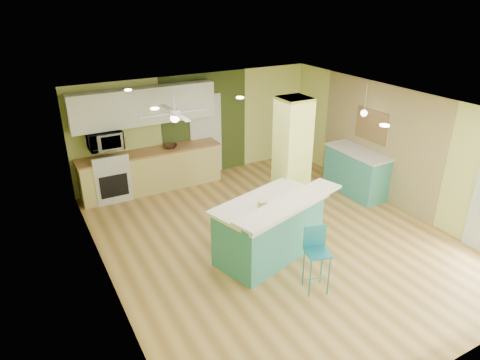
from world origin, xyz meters
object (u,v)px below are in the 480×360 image
object	(u,v)px
peninsula	(270,228)
bar_stool	(316,248)
side_counter	(356,172)
fruit_bowl	(170,146)
canister	(262,205)

from	to	relation	value
peninsula	bar_stool	world-z (taller)	peninsula
peninsula	side_counter	world-z (taller)	peninsula
fruit_bowl	canister	size ratio (longest dim) A/B	2.01
peninsula	side_counter	bearing A→B (deg)	5.22
bar_stool	canister	distance (m)	1.10
fruit_bowl	canister	distance (m)	3.71
fruit_bowl	canister	bearing A→B (deg)	-86.93
peninsula	bar_stool	xyz separation A→B (m)	(0.13, -1.08, 0.16)
side_counter	bar_stool	bearing A→B (deg)	-142.17
canister	bar_stool	bearing A→B (deg)	-68.54
peninsula	fruit_bowl	size ratio (longest dim) A/B	7.28
peninsula	fruit_bowl	distance (m)	3.63
peninsula	bar_stool	distance (m)	1.10
side_counter	fruit_bowl	xyz separation A→B (m)	(-3.53, 2.36, 0.47)
peninsula	bar_stool	size ratio (longest dim) A/B	2.20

